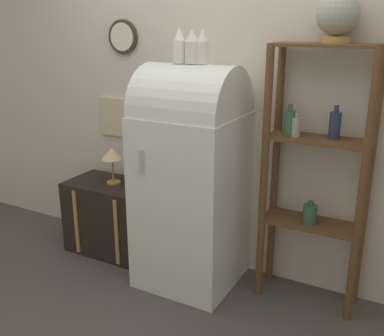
# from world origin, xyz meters

# --- Properties ---
(ground_plane) EXTENTS (12.00, 12.00, 0.00)m
(ground_plane) POSITION_xyz_m (0.00, 0.00, 0.00)
(ground_plane) COLOR #4C4742
(wall_back) EXTENTS (7.00, 0.09, 2.70)m
(wall_back) POSITION_xyz_m (-0.00, 0.57, 1.35)
(wall_back) COLOR beige
(wall_back) RESTS_ON ground_plane
(refrigerator) EXTENTS (0.66, 0.68, 1.57)m
(refrigerator) POSITION_xyz_m (-0.00, 0.23, 0.82)
(refrigerator) COLOR silver
(refrigerator) RESTS_ON ground_plane
(suitcase_trunk) EXTENTS (0.73, 0.44, 0.59)m
(suitcase_trunk) POSITION_xyz_m (-0.77, 0.30, 0.30)
(suitcase_trunk) COLOR black
(suitcase_trunk) RESTS_ON ground_plane
(shelf_unit) EXTENTS (0.66, 0.28, 1.70)m
(shelf_unit) POSITION_xyz_m (0.81, 0.39, 0.96)
(shelf_unit) COLOR brown
(shelf_unit) RESTS_ON ground_plane
(globe) EXTENTS (0.25, 0.25, 0.29)m
(globe) POSITION_xyz_m (0.85, 0.43, 1.86)
(globe) COLOR #AD8942
(globe) RESTS_ON shelf_unit
(vase_left) EXTENTS (0.08, 0.08, 0.22)m
(vase_left) POSITION_xyz_m (-0.08, 0.21, 1.67)
(vase_left) COLOR white
(vase_left) RESTS_ON refrigerator
(vase_center) EXTENTS (0.09, 0.09, 0.22)m
(vase_center) POSITION_xyz_m (0.01, 0.22, 1.67)
(vase_center) COLOR silver
(vase_center) RESTS_ON refrigerator
(vase_right) EXTENTS (0.08, 0.08, 0.21)m
(vase_right) POSITION_xyz_m (0.08, 0.24, 1.67)
(vase_right) COLOR silver
(vase_right) RESTS_ON refrigerator
(desk_lamp) EXTENTS (0.17, 0.17, 0.29)m
(desk_lamp) POSITION_xyz_m (-0.75, 0.30, 0.82)
(desk_lamp) COLOR #AD8942
(desk_lamp) RESTS_ON suitcase_trunk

